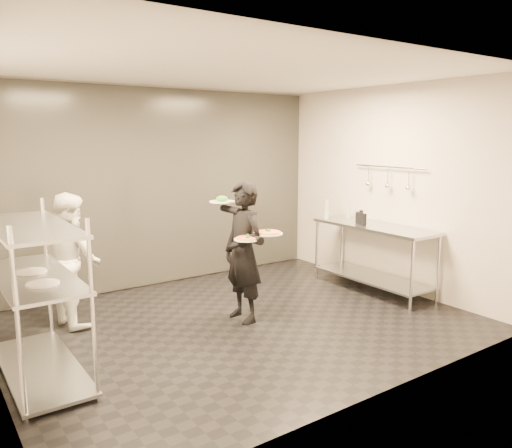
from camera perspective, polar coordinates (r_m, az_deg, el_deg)
room_shell at (r=6.50m, az=-7.55°, el=3.62°), size 5.00×4.00×2.80m
pass_rack at (r=4.83m, az=-23.92°, el=-7.05°), size 0.60×1.60×1.50m
prep_counter at (r=7.04m, az=13.24°, el=-2.47°), size 0.60×1.80×0.92m
utensil_rail at (r=7.09m, az=14.88°, el=5.08°), size 0.07×1.20×0.31m
waiter at (r=5.70m, az=-1.44°, el=-3.23°), size 0.41×0.60×1.61m
chef at (r=6.00m, az=-20.34°, el=-3.75°), size 0.68×0.82×1.50m
pizza_plate_near at (r=5.43m, az=-1.04°, el=-1.67°), size 0.28×0.28×0.05m
pizza_plate_far at (r=5.57m, az=1.39°, el=-1.01°), size 0.33×0.33×0.05m
salad_plate at (r=5.77m, az=-3.91°, el=2.75°), size 0.29×0.29×0.07m
pos_monitor at (r=6.97m, az=11.90°, el=0.61°), size 0.11×0.23×0.16m
bottle_green at (r=7.41m, az=8.06°, el=1.72°), size 0.08×0.08×0.28m
bottle_clear at (r=7.51m, az=10.53°, el=1.39°), size 0.05×0.05×0.18m
bottle_dark at (r=7.02m, az=11.92°, el=0.79°), size 0.06×0.06×0.19m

